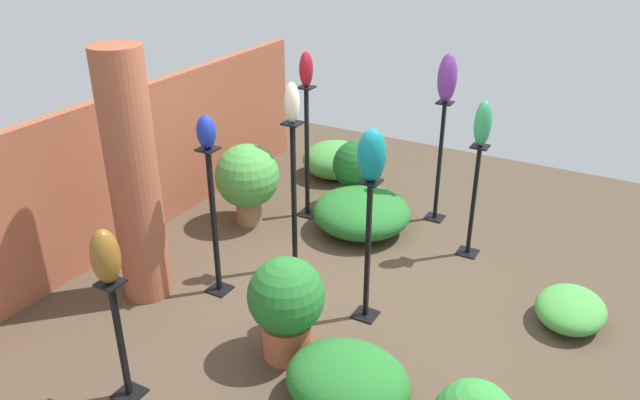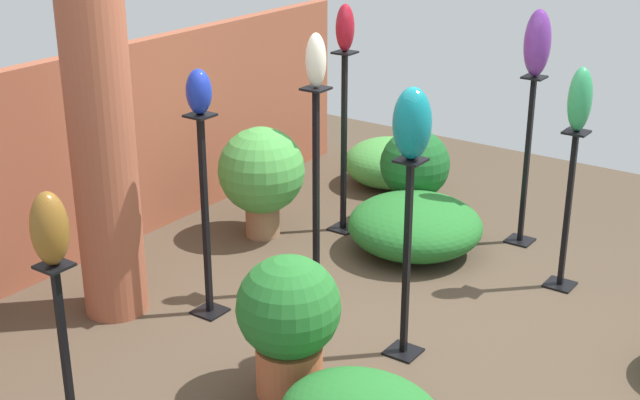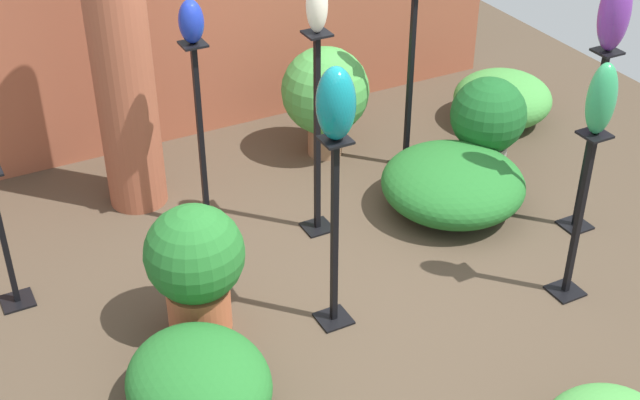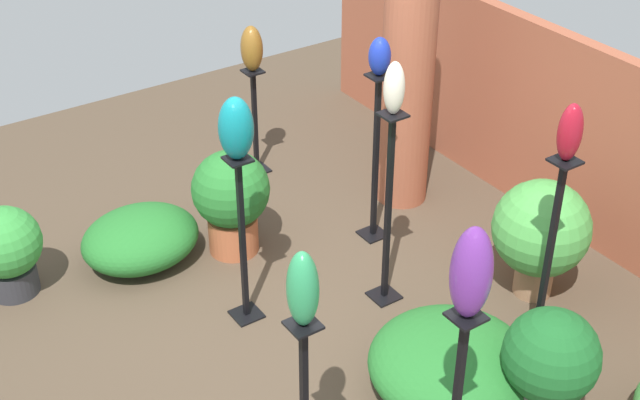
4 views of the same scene
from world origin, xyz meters
name	(u,v)px [view 4 (image 4 of 4)]	position (x,y,z in m)	size (l,w,h in m)	color
ground_plane	(286,317)	(0.00, 0.00, 0.00)	(8.00, 8.00, 0.00)	#4C3D2D
brick_wall_back	(552,126)	(0.00, 2.49, 0.78)	(5.60, 0.12, 1.56)	#9E5138
brick_pillar	(408,76)	(-0.81, 1.66, 1.12)	(0.42, 0.42, 2.24)	#9E5138
pedestal_ruby	(547,270)	(1.23, 1.18, 0.69)	(0.20, 0.20, 1.48)	black
pedestal_cobalt	(375,165)	(-0.48, 1.12, 0.64)	(0.20, 0.20, 1.39)	black
pedestal_teal	(243,247)	(-0.18, -0.22, 0.59)	(0.20, 0.20, 1.28)	black
pedestal_ivory	(388,218)	(0.20, 0.71, 0.69)	(0.20, 0.20, 1.48)	black
pedestal_bronze	(255,127)	(-1.87, 0.86, 0.44)	(0.20, 0.20, 0.97)	black
art_vase_violet	(471,273)	(1.84, -0.12, 1.60)	(0.20, 0.20, 0.50)	#6B2D8C
art_vase_ruby	(570,132)	(1.23, 1.18, 1.67)	(0.14, 0.15, 0.36)	maroon
art_vase_jade	(303,289)	(1.27, -0.67, 1.38)	(0.17, 0.16, 0.44)	#2D9356
art_vase_cobalt	(380,56)	(-0.48, 1.12, 1.54)	(0.16, 0.16, 0.29)	#192D9E
art_vase_teal	(236,128)	(-0.18, -0.22, 1.49)	(0.21, 0.23, 0.42)	#0F727A
art_vase_ivory	(394,88)	(0.20, 0.71, 1.66)	(0.14, 0.13, 0.36)	beige
art_vase_bronze	(252,49)	(-1.87, 0.86, 1.17)	(0.20, 0.18, 0.39)	brown
potted_plant_mid_left	(541,231)	(0.75, 1.64, 0.53)	(0.69, 0.69, 0.91)	#936B4C
potted_plant_front_left	(6,248)	(-1.36, -1.48, 0.38)	(0.52, 0.52, 0.70)	#2D2D33
potted_plant_near_pillar	(550,363)	(1.68, 0.77, 0.47)	(0.58, 0.58, 0.81)	gray
potted_plant_back_center	(231,197)	(-0.93, 0.10, 0.48)	(0.59, 0.59, 0.85)	#B25B38
foliage_bed_east	(451,364)	(1.18, 0.48, 0.22)	(1.04, 1.04, 0.44)	#236B28
foliage_bed_west	(141,239)	(-1.18, -0.55, 0.21)	(0.77, 0.90, 0.41)	#236B28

